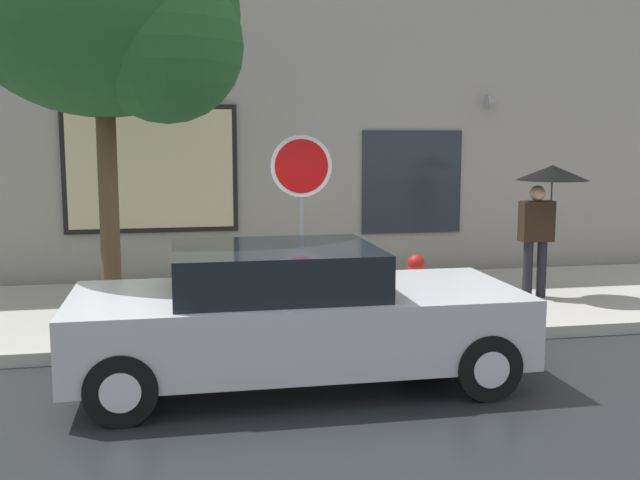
# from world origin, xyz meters

# --- Properties ---
(ground_plane) EXTENTS (60.00, 60.00, 0.00)m
(ground_plane) POSITION_xyz_m (0.00, 0.00, 0.00)
(ground_plane) COLOR black
(sidewalk) EXTENTS (20.00, 4.00, 0.15)m
(sidewalk) POSITION_xyz_m (0.00, 3.00, 0.07)
(sidewalk) COLOR #A3A099
(sidewalk) RESTS_ON ground
(building_facade) EXTENTS (20.00, 0.67, 7.00)m
(building_facade) POSITION_xyz_m (-0.00, 5.50, 3.48)
(building_facade) COLOR #9E998E
(building_facade) RESTS_ON ground
(parked_car) EXTENTS (4.46, 1.95, 1.40)m
(parked_car) POSITION_xyz_m (0.48, -0.01, 0.70)
(parked_car) COLOR #B7BABF
(parked_car) RESTS_ON ground
(fire_hydrant) EXTENTS (0.30, 0.44, 0.78)m
(fire_hydrant) POSITION_xyz_m (2.47, 2.09, 0.53)
(fire_hydrant) COLOR red
(fire_hydrant) RESTS_ON sidewalk
(pedestrian_with_umbrella) EXTENTS (1.04, 1.04, 1.93)m
(pedestrian_with_umbrella) POSITION_xyz_m (4.62, 2.66, 1.70)
(pedestrian_with_umbrella) COLOR black
(pedestrian_with_umbrella) RESTS_ON sidewalk
(street_tree) EXTENTS (3.23, 2.75, 4.98)m
(street_tree) POSITION_xyz_m (-1.30, 1.89, 3.82)
(street_tree) COLOR #4C3823
(street_tree) RESTS_ON sidewalk
(stop_sign) EXTENTS (0.76, 0.10, 2.36)m
(stop_sign) POSITION_xyz_m (0.87, 1.75, 1.81)
(stop_sign) COLOR gray
(stop_sign) RESTS_ON sidewalk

